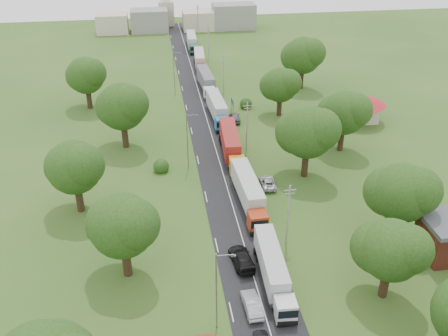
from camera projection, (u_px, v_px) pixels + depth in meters
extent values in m
plane|color=#28511B|center=(236.00, 217.00, 71.14)|extent=(260.00, 260.00, 0.00)
cube|color=black|center=(217.00, 153.00, 88.41)|extent=(8.00, 200.00, 0.04)
cylinder|color=slate|center=(233.00, 111.00, 100.03)|extent=(0.12, 0.12, 4.00)
cylinder|color=slate|center=(231.00, 107.00, 102.10)|extent=(0.12, 0.12, 4.00)
cube|color=navy|center=(232.00, 102.00, 100.28)|extent=(0.06, 3.00, 1.00)
cube|color=silver|center=(232.00, 102.00, 100.28)|extent=(0.07, 3.10, 0.06)
cylinder|color=gray|center=(288.00, 215.00, 63.61)|extent=(0.24, 0.24, 9.00)
cube|color=gray|center=(290.00, 190.00, 61.76)|extent=(1.60, 0.10, 0.10)
cube|color=gray|center=(290.00, 194.00, 62.01)|extent=(1.20, 0.10, 0.10)
cylinder|color=gray|center=(247.00, 126.00, 87.79)|extent=(0.24, 0.24, 9.00)
cube|color=gray|center=(247.00, 106.00, 85.94)|extent=(1.60, 0.10, 0.10)
cube|color=gray|center=(247.00, 108.00, 86.18)|extent=(1.20, 0.10, 0.10)
cylinder|color=gray|center=(224.00, 75.00, 111.97)|extent=(0.24, 0.24, 9.00)
cube|color=gray|center=(224.00, 58.00, 110.12)|extent=(1.60, 0.10, 0.10)
cube|color=gray|center=(224.00, 61.00, 110.36)|extent=(1.20, 0.10, 0.10)
cylinder|color=gray|center=(208.00, 42.00, 136.15)|extent=(0.24, 0.24, 9.00)
cube|color=gray|center=(208.00, 28.00, 134.30)|extent=(1.60, 0.10, 0.10)
cube|color=gray|center=(208.00, 30.00, 134.54)|extent=(1.20, 0.10, 0.10)
cylinder|color=gray|center=(198.00, 19.00, 160.33)|extent=(0.24, 0.24, 9.00)
cube|color=gray|center=(198.00, 7.00, 158.48)|extent=(1.60, 0.10, 0.10)
cube|color=gray|center=(198.00, 9.00, 158.72)|extent=(1.20, 0.10, 0.10)
cylinder|color=slate|center=(216.00, 293.00, 50.72)|extent=(0.16, 0.16, 10.00)
cube|color=slate|center=(225.00, 255.00, 48.55)|extent=(1.80, 0.10, 0.10)
cube|color=slate|center=(233.00, 256.00, 48.72)|extent=(0.50, 0.22, 0.15)
cylinder|color=slate|center=(187.00, 142.00, 80.95)|extent=(0.16, 0.16, 10.00)
cube|color=slate|center=(192.00, 115.00, 78.77)|extent=(1.80, 0.10, 0.10)
cube|color=slate|center=(197.00, 116.00, 78.95)|extent=(0.50, 0.22, 0.15)
cylinder|color=slate|center=(174.00, 74.00, 111.17)|extent=(0.16, 0.16, 10.00)
cube|color=slate|center=(177.00, 53.00, 109.00)|extent=(1.80, 0.10, 0.10)
cube|color=slate|center=(181.00, 53.00, 109.17)|extent=(0.50, 0.22, 0.15)
cylinder|color=#382616|center=(385.00, 283.00, 56.47)|extent=(1.04, 1.04, 3.85)
sphere|color=#1D380F|center=(391.00, 250.00, 54.19)|extent=(7.00, 7.00, 7.00)
sphere|color=#1D380F|center=(408.00, 249.00, 53.12)|extent=(5.50, 5.50, 5.50)
sphere|color=#1D380F|center=(377.00, 247.00, 55.38)|extent=(6.00, 6.00, 6.00)
cylinder|color=#382616|center=(395.00, 225.00, 65.79)|extent=(1.08, 1.08, 4.20)
sphere|color=#1D380F|center=(402.00, 193.00, 63.30)|extent=(7.70, 7.70, 7.70)
sphere|color=#1D380F|center=(418.00, 191.00, 62.12)|extent=(6.05, 6.05, 6.05)
sphere|color=#1D380F|center=(389.00, 191.00, 64.61)|extent=(6.60, 6.60, 6.60)
cylinder|color=#382616|center=(305.00, 163.00, 80.35)|extent=(1.12, 1.12, 4.55)
sphere|color=#1D380F|center=(308.00, 132.00, 77.63)|extent=(8.40, 8.40, 8.40)
sphere|color=#1D380F|center=(320.00, 129.00, 76.35)|extent=(6.60, 6.60, 6.60)
sphere|color=#1D380F|center=(297.00, 132.00, 79.06)|extent=(7.20, 7.20, 7.20)
cylinder|color=#382616|center=(341.00, 139.00, 88.50)|extent=(1.08, 1.08, 4.20)
sphere|color=#1D380F|center=(344.00, 113.00, 86.01)|extent=(7.70, 7.70, 7.70)
sphere|color=#1D380F|center=(355.00, 110.00, 84.83)|extent=(6.05, 6.05, 6.05)
sphere|color=#1D380F|center=(335.00, 113.00, 87.32)|extent=(6.60, 6.60, 6.60)
cylinder|color=#382616|center=(279.00, 107.00, 102.37)|extent=(1.04, 1.04, 3.85)
sphere|color=#1D380F|center=(280.00, 85.00, 100.09)|extent=(7.00, 7.00, 7.00)
sphere|color=#1D380F|center=(288.00, 83.00, 99.02)|extent=(5.50, 5.50, 5.50)
sphere|color=#1D380F|center=(274.00, 85.00, 101.28)|extent=(6.00, 6.00, 6.00)
cylinder|color=#382616|center=(301.00, 79.00, 116.31)|extent=(1.12, 1.12, 4.55)
sphere|color=#1D380F|center=(303.00, 56.00, 113.59)|extent=(8.40, 8.40, 8.40)
sphere|color=#1D380F|center=(311.00, 53.00, 112.31)|extent=(6.60, 6.60, 6.60)
sphere|color=#1D380F|center=(296.00, 56.00, 115.03)|extent=(7.20, 7.20, 7.20)
cylinder|color=#382616|center=(127.00, 261.00, 59.54)|extent=(1.08, 1.08, 4.20)
sphere|color=#1D380F|center=(122.00, 226.00, 57.05)|extent=(7.70, 7.70, 7.70)
sphere|color=#1D380F|center=(134.00, 224.00, 55.87)|extent=(6.05, 6.05, 6.05)
sphere|color=#1D380F|center=(114.00, 224.00, 58.36)|extent=(6.60, 6.60, 6.60)
cylinder|color=#382616|center=(79.00, 198.00, 71.59)|extent=(1.08, 1.08, 4.20)
sphere|color=#1D380F|center=(74.00, 167.00, 69.09)|extent=(7.70, 7.70, 7.70)
sphere|color=#1D380F|center=(83.00, 165.00, 67.92)|extent=(6.05, 6.05, 6.05)
sphere|color=#1D380F|center=(68.00, 166.00, 70.41)|extent=(6.60, 6.60, 6.60)
cylinder|color=#382616|center=(125.00, 135.00, 89.55)|extent=(1.12, 1.12, 4.55)
sphere|color=#1D380F|center=(122.00, 106.00, 86.84)|extent=(8.40, 8.40, 8.40)
sphere|color=#1D380F|center=(130.00, 104.00, 85.56)|extent=(6.60, 6.60, 6.60)
sphere|color=#1D380F|center=(116.00, 107.00, 88.27)|extent=(7.20, 7.20, 7.20)
cylinder|color=#382616|center=(89.00, 99.00, 105.88)|extent=(1.08, 1.08, 4.20)
sphere|color=#1D380F|center=(86.00, 75.00, 103.38)|extent=(7.70, 7.70, 7.70)
sphere|color=#1D380F|center=(92.00, 73.00, 102.20)|extent=(6.05, 6.05, 6.05)
sphere|color=#1D380F|center=(81.00, 76.00, 104.69)|extent=(6.60, 6.60, 6.60)
cube|color=#C0B79F|center=(358.00, 111.00, 99.95)|extent=(7.00, 5.00, 4.00)
cone|color=maroon|center=(360.00, 98.00, 98.54)|extent=(10.08, 10.08, 1.80)
cube|color=gray|center=(149.00, 20.00, 163.13)|extent=(12.00, 8.00, 7.00)
cube|color=#C0B79F|center=(198.00, 20.00, 165.45)|extent=(10.00, 8.00, 6.00)
cube|color=gray|center=(234.00, 16.00, 166.51)|extent=(14.00, 8.00, 8.00)
cube|color=#C0B79F|center=(112.00, 23.00, 161.83)|extent=(10.00, 8.00, 6.00)
cube|color=#C0B79F|center=(166.00, 13.00, 170.57)|extent=(5.00, 5.00, 8.00)
cube|color=silver|center=(285.00, 309.00, 53.53)|extent=(2.36, 2.36, 2.36)
cube|color=black|center=(288.00, 315.00, 52.39)|extent=(2.17, 0.12, 1.04)
cube|color=slate|center=(287.00, 323.00, 53.06)|extent=(2.08, 0.34, 0.33)
cube|color=slate|center=(271.00, 274.00, 59.60)|extent=(2.65, 10.92, 0.28)
cube|color=#B2B2B7|center=(271.00, 261.00, 59.01)|extent=(2.85, 11.21, 2.83)
cylinder|color=black|center=(287.00, 322.00, 53.28)|extent=(2.21, 0.94, 0.94)
cylinder|color=black|center=(283.00, 310.00, 54.75)|extent=(2.21, 0.94, 0.94)
cylinder|color=black|center=(265.00, 258.00, 62.56)|extent=(2.21, 0.94, 0.94)
cylinder|color=black|center=(262.00, 251.00, 63.78)|extent=(2.21, 0.94, 0.94)
cube|color=#9F3012|center=(258.00, 221.00, 67.49)|extent=(2.56, 2.56, 2.58)
cube|color=black|center=(260.00, 224.00, 66.24)|extent=(2.37, 0.11, 1.13)
cube|color=slate|center=(259.00, 233.00, 66.97)|extent=(2.28, 0.33, 0.36)
cube|color=slate|center=(247.00, 198.00, 74.13)|extent=(2.81, 11.94, 0.31)
cube|color=#B6B6B6|center=(247.00, 186.00, 73.49)|extent=(3.02, 12.26, 3.09)
cylinder|color=black|center=(259.00, 232.00, 67.22)|extent=(2.42, 1.03, 1.03)
cylinder|color=black|center=(256.00, 224.00, 68.82)|extent=(2.42, 1.03, 1.03)
cylinder|color=black|center=(243.00, 187.00, 77.37)|extent=(2.42, 1.03, 1.03)
cylinder|color=black|center=(241.00, 182.00, 78.71)|extent=(2.42, 1.03, 1.03)
cube|color=orange|center=(237.00, 165.00, 81.13)|extent=(2.67, 2.67, 2.63)
cube|color=black|center=(239.00, 167.00, 79.85)|extent=(2.42, 0.16, 1.16)
cube|color=slate|center=(238.00, 175.00, 80.60)|extent=(2.32, 0.39, 0.37)
cube|color=slate|center=(230.00, 150.00, 87.90)|extent=(3.13, 12.22, 0.32)
cube|color=maroon|center=(230.00, 139.00, 87.25)|extent=(3.36, 12.55, 3.16)
cylinder|color=black|center=(238.00, 174.00, 80.85)|extent=(2.47, 1.05, 1.05)
cylinder|color=black|center=(236.00, 168.00, 82.49)|extent=(2.47, 1.05, 1.05)
cylinder|color=black|center=(227.00, 142.00, 91.21)|extent=(2.47, 1.05, 1.05)
cylinder|color=black|center=(225.00, 138.00, 92.57)|extent=(2.47, 1.05, 1.05)
cube|color=#1D6AAF|center=(222.00, 124.00, 95.73)|extent=(2.51, 2.51, 2.51)
cube|color=black|center=(223.00, 125.00, 94.51)|extent=(2.31, 0.12, 1.10)
cube|color=slate|center=(223.00, 131.00, 95.22)|extent=(2.22, 0.35, 0.35)
cube|color=slate|center=(217.00, 114.00, 102.19)|extent=(2.82, 11.63, 0.30)
cube|color=#A8A8AD|center=(216.00, 105.00, 101.57)|extent=(3.03, 11.94, 3.01)
cylinder|color=black|center=(222.00, 131.00, 95.46)|extent=(2.36, 1.00, 1.00)
cylinder|color=black|center=(221.00, 127.00, 97.02)|extent=(2.36, 1.00, 1.00)
cylinder|color=black|center=(214.00, 108.00, 105.34)|extent=(2.36, 1.00, 1.00)
cylinder|color=black|center=(214.00, 106.00, 106.64)|extent=(2.36, 1.00, 1.00)
cube|color=silver|center=(210.00, 93.00, 110.34)|extent=(2.51, 2.51, 2.49)
cube|color=black|center=(210.00, 93.00, 109.13)|extent=(2.29, 0.14, 1.10)
cube|color=slate|center=(210.00, 99.00, 109.84)|extent=(2.20, 0.36, 0.35)
cube|color=slate|center=(206.00, 86.00, 116.75)|extent=(2.89, 11.55, 0.30)
cube|color=#57595E|center=(206.00, 78.00, 116.13)|extent=(3.10, 11.86, 2.99)
cylinder|color=black|center=(210.00, 99.00, 110.08)|extent=(2.34, 1.00, 1.00)
cylinder|color=black|center=(209.00, 96.00, 111.62)|extent=(2.34, 1.00, 1.00)
cylinder|color=black|center=(204.00, 82.00, 119.88)|extent=(2.34, 1.00, 1.00)
cylinder|color=black|center=(204.00, 80.00, 121.17)|extent=(2.34, 1.00, 1.00)
cube|color=#A31919|center=(202.00, 69.00, 125.39)|extent=(2.40, 2.40, 2.36)
cube|color=black|center=(203.00, 69.00, 124.25)|extent=(2.16, 0.15, 1.04)
cube|color=slate|center=(203.00, 74.00, 124.92)|extent=(2.08, 0.38, 0.33)
cube|color=slate|center=(200.00, 64.00, 131.46)|extent=(2.83, 10.95, 0.28)
cube|color=#AFAFAF|center=(199.00, 57.00, 130.87)|extent=(3.03, 11.24, 2.83)
cylinder|color=black|center=(203.00, 74.00, 125.14)|extent=(2.21, 0.94, 0.94)
cylinder|color=black|center=(202.00, 72.00, 126.61)|extent=(2.21, 0.94, 0.94)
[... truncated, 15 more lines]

